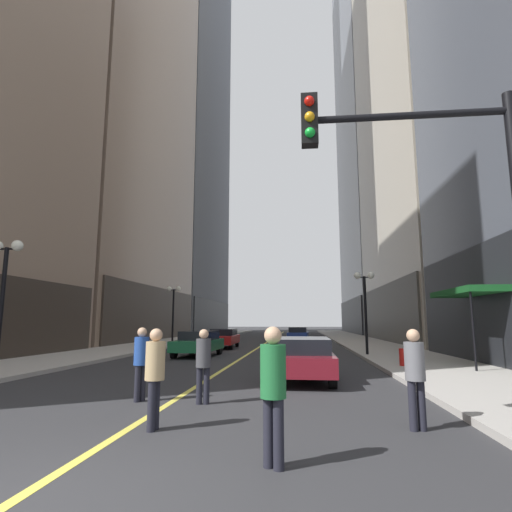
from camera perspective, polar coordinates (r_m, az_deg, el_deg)
The scene contains 22 objects.
ground_plane at distance 39.02m, azimuth 1.74°, elevation -11.70°, with size 200.00×200.00×0.00m, color #2D2D30.
sidewalk_left at distance 40.49m, azimuth -10.22°, elevation -11.35°, with size 4.50×78.00×0.15m, color #ADA8A0.
sidewalk_right at distance 39.25m, azimuth 14.08°, elevation -11.31°, with size 4.50×78.00×0.15m, color #ADA8A0.
lane_centre_stripe at distance 39.02m, azimuth 1.74°, elevation -11.69°, with size 0.16×70.00×0.01m, color #E5D64C.
building_left_mid at distance 52.96m, azimuth -18.16°, elevation 27.74°, with size 10.78×24.00×66.50m.
building_left_far at distance 78.67m, azimuth -9.82°, elevation 23.18°, with size 11.67×26.00×87.32m.
building_right_far at distance 76.08m, azimuth 17.49°, elevation 22.08°, with size 14.13×26.00×81.35m.
storefront_awning_right at distance 18.69m, azimuth 27.19°, elevation -4.51°, with size 1.60×4.43×3.12m.
car_maroon at distance 13.62m, azimuth 6.72°, elevation -13.67°, with size 1.79×4.73×1.32m.
car_green at distance 22.67m, azimuth -7.95°, elevation -11.75°, with size 2.04×4.30×1.32m.
car_red at distance 29.36m, azimuth -4.51°, elevation -11.16°, with size 1.88×4.72×1.32m.
car_blue at distance 38.21m, azimuth 5.87°, elevation -10.63°, with size 1.97×4.42×1.32m.
pedestrian_with_orange_bag at distance 9.78m, azimuth -7.28°, elevation -14.07°, with size 0.39×0.39×1.66m.
pedestrian_in_blue_hoodie at distance 10.38m, azimuth -15.59°, elevation -13.40°, with size 0.45×0.45×1.70m.
pedestrian_in_green_parka at distance 5.63m, azimuth 2.39°, elevation -17.21°, with size 0.47×0.47×1.78m.
pedestrian_in_tan_trench at distance 7.67m, azimuth -13.79°, elevation -15.06°, with size 0.37×0.37×1.72m.
pedestrian_in_grey_suit at distance 7.93m, azimuth 21.12°, elevation -14.55°, with size 0.41×0.41×1.71m.
traffic_light_near_right at distance 7.25m, azimuth 25.03°, elevation 7.05°, with size 3.43×0.35×5.65m.
street_lamp_left_near at distance 15.44m, azimuth -31.43°, elevation -2.43°, with size 1.06×0.36×4.43m.
street_lamp_left_far at distance 31.48m, azimuth -11.33°, elevation -6.24°, with size 1.06×0.36×4.43m.
street_lamp_right_mid at distance 22.64m, azimuth 14.81°, elevation -5.12°, with size 1.06×0.36×4.43m.
fire_hydrant_right at distance 17.33m, azimuth 19.66°, elevation -13.27°, with size 0.28×0.28×0.80m, color red.
Camera 1 is at (2.99, -3.86, 1.85)m, focal length 28.96 mm.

